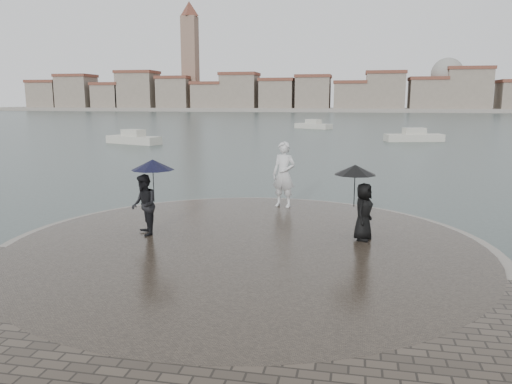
# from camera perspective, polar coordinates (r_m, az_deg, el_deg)

# --- Properties ---
(ground) EXTENTS (400.00, 400.00, 0.00)m
(ground) POSITION_cam_1_polar(r_m,az_deg,el_deg) (9.67, -5.80, -13.66)
(ground) COLOR #2B3835
(ground) RESTS_ON ground
(kerb_ring) EXTENTS (12.50, 12.50, 0.32)m
(kerb_ring) POSITION_cam_1_polar(r_m,az_deg,el_deg) (12.78, -1.16, -6.74)
(kerb_ring) COLOR gray
(kerb_ring) RESTS_ON ground
(quay_tip) EXTENTS (11.90, 11.90, 0.36)m
(quay_tip) POSITION_cam_1_polar(r_m,az_deg,el_deg) (12.77, -1.16, -6.65)
(quay_tip) COLOR #2D261E
(quay_tip) RESTS_ON ground
(statue) EXTENTS (0.93, 0.74, 2.21)m
(statue) POSITION_cam_1_polar(r_m,az_deg,el_deg) (16.84, 3.20, 2.02)
(statue) COLOR silver
(statue) RESTS_ON quay_tip
(visitor_left) EXTENTS (1.30, 1.18, 2.04)m
(visitor_left) POSITION_cam_1_polar(r_m,az_deg,el_deg) (13.58, -12.39, -0.06)
(visitor_left) COLOR black
(visitor_left) RESTS_ON quay_tip
(visitor_right) EXTENTS (1.13, 1.09, 1.95)m
(visitor_right) POSITION_cam_1_polar(r_m,az_deg,el_deg) (13.10, 11.84, -0.46)
(visitor_right) COLOR black
(visitor_right) RESTS_ON quay_tip
(far_skyline) EXTENTS (260.00, 20.00, 37.00)m
(far_skyline) POSITION_cam_1_polar(r_m,az_deg,el_deg) (169.36, 8.53, 10.95)
(far_skyline) COLOR gray
(far_skyline) RESTS_ON ground
(boats) EXTENTS (30.99, 31.30, 1.50)m
(boats) POSITION_cam_1_polar(r_m,az_deg,el_deg) (54.56, 4.23, 6.72)
(boats) COLOR beige
(boats) RESTS_ON ground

